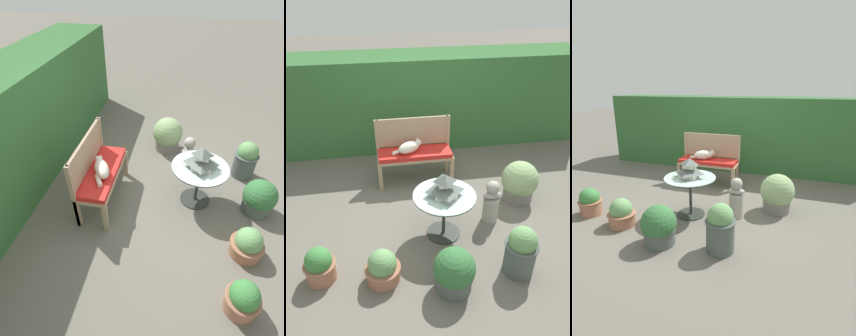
# 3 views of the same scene
# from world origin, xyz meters

# --- Properties ---
(ground) EXTENTS (30.00, 30.00, 0.00)m
(ground) POSITION_xyz_m (0.00, 0.00, 0.00)
(ground) COLOR #666056
(foliage_hedge_back) EXTENTS (6.40, 1.04, 1.71)m
(foliage_hedge_back) POSITION_xyz_m (0.00, 2.42, 0.86)
(foliage_hedge_back) COLOR #336633
(foliage_hedge_back) RESTS_ON ground
(garden_bench) EXTENTS (1.21, 0.44, 0.54)m
(garden_bench) POSITION_xyz_m (-0.24, 0.95, 0.46)
(garden_bench) COLOR tan
(garden_bench) RESTS_ON ground
(bench_backrest) EXTENTS (1.21, 0.06, 1.03)m
(bench_backrest) POSITION_xyz_m (-0.24, 1.15, 0.72)
(bench_backrest) COLOR tan
(bench_backrest) RESTS_ON ground
(cat) EXTENTS (0.49, 0.34, 0.20)m
(cat) POSITION_xyz_m (-0.33, 0.93, 0.63)
(cat) COLOR silver
(cat) RESTS_ON garden_bench
(patio_table) EXTENTS (0.79, 0.79, 0.63)m
(patio_table) POSITION_xyz_m (-0.04, -0.40, 0.50)
(patio_table) COLOR #2D332D
(patio_table) RESTS_ON ground
(pagoda_birdhouse) EXTENTS (0.36, 0.36, 0.30)m
(pagoda_birdhouse) POSITION_xyz_m (-0.04, -0.40, 0.76)
(pagoda_birdhouse) COLOR silver
(pagoda_birdhouse) RESTS_ON patio_table
(garden_bust) EXTENTS (0.27, 0.22, 0.64)m
(garden_bust) POSITION_xyz_m (0.65, -0.23, 0.30)
(garden_bust) COLOR #A39E93
(garden_bust) RESTS_ON ground
(potted_plant_hedge_corner) EXTENTS (0.36, 0.36, 0.44)m
(potted_plant_hedge_corner) POSITION_xyz_m (-1.56, -0.89, 0.21)
(potted_plant_hedge_corner) COLOR #9E664C
(potted_plant_hedge_corner) RESTS_ON ground
(potted_plant_path_edge) EXTENTS (0.39, 0.39, 0.64)m
(potted_plant_path_edge) POSITION_xyz_m (0.69, -1.15, 0.32)
(potted_plant_path_edge) COLOR #4C5651
(potted_plant_path_edge) RESTS_ON ground
(potted_plant_bench_right) EXTENTS (0.54, 0.54, 0.63)m
(potted_plant_bench_right) POSITION_xyz_m (1.23, 0.17, 0.30)
(potted_plant_bench_right) COLOR slate
(potted_plant_bench_right) RESTS_ON ground
(potted_plant_bench_left) EXTENTS (0.41, 0.41, 0.42)m
(potted_plant_bench_left) POSITION_xyz_m (-0.87, -1.03, 0.18)
(potted_plant_bench_left) COLOR #9E664C
(potted_plant_bench_left) RESTS_ON ground
(potted_plant_table_far) EXTENTS (0.46, 0.46, 0.53)m
(potted_plant_table_far) POSITION_xyz_m (-0.11, -1.26, 0.25)
(potted_plant_table_far) COLOR #4C5651
(potted_plant_table_far) RESTS_ON ground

